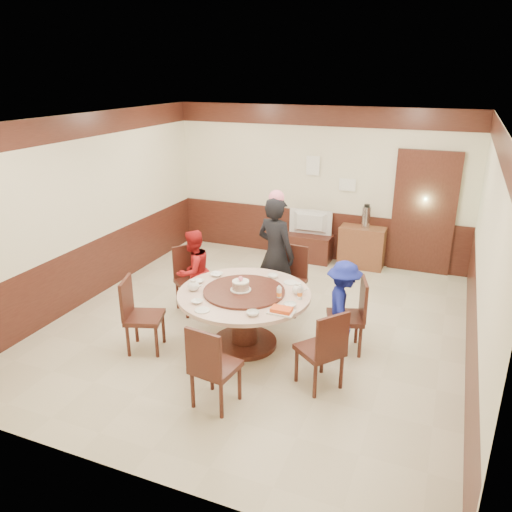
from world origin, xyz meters
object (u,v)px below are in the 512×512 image
at_px(person_standing, 276,254).
at_px(side_cabinet, 362,247).
at_px(birthday_cake, 241,285).
at_px(tv_stand, 309,247).
at_px(person_red, 193,271).
at_px(television, 310,223).
at_px(shrimp_platter, 281,311).
at_px(person_blue, 343,306).
at_px(thermos, 366,217).
at_px(banquet_table, 244,308).

height_order(person_standing, side_cabinet, person_standing).
distance_m(birthday_cake, tv_stand, 3.38).
distance_m(person_red, television, 2.84).
xyz_separation_m(shrimp_platter, tv_stand, (-0.73, 3.67, -0.53)).
xyz_separation_m(person_blue, side_cabinet, (-0.30, 2.93, -0.21)).
relative_size(person_blue, thermos, 3.10).
distance_m(banquet_table, shrimp_platter, 0.76).
xyz_separation_m(birthday_cake, tv_stand, (-0.07, 3.32, -0.59)).
bearing_deg(banquet_table, side_cabinet, 75.38).
relative_size(birthday_cake, tv_stand, 0.31).
xyz_separation_m(shrimp_platter, side_cabinet, (0.25, 3.70, -0.40)).
relative_size(shrimp_platter, tv_stand, 0.35).
bearing_deg(person_blue, shrimp_platter, 124.88).
bearing_deg(thermos, birthday_cake, -105.81).
bearing_deg(person_standing, person_blue, 165.30).
distance_m(person_standing, birthday_cake, 1.19).
xyz_separation_m(person_standing, person_red, (-1.08, -0.53, -0.24)).
distance_m(tv_stand, television, 0.48).
bearing_deg(banquet_table, person_blue, 19.51).
xyz_separation_m(shrimp_platter, television, (-0.73, 3.67, -0.05)).
bearing_deg(shrimp_platter, thermos, 85.61).
xyz_separation_m(person_standing, tv_stand, (-0.10, 2.13, -0.61)).
bearing_deg(thermos, tv_stand, -178.31).
xyz_separation_m(person_standing, person_blue, (1.18, -0.77, -0.27)).
height_order(birthday_cake, television, birthday_cake).
height_order(banquet_table, person_blue, person_blue).
xyz_separation_m(banquet_table, side_cabinet, (0.87, 3.34, -0.16)).
bearing_deg(person_red, banquet_table, 74.91).
xyz_separation_m(person_standing, thermos, (0.92, 2.16, 0.08)).
xyz_separation_m(person_blue, thermos, (-0.27, 2.93, 0.35)).
height_order(person_red, television, person_red).
relative_size(person_red, shrimp_platter, 4.14).
distance_m(banquet_table, person_red, 1.27).
relative_size(person_standing, shrimp_platter, 5.73).
bearing_deg(person_blue, side_cabinet, -13.69).
height_order(person_red, birthday_cake, person_red).
relative_size(person_red, tv_stand, 1.46).
bearing_deg(side_cabinet, person_red, -126.04).
height_order(tv_stand, television, television).
distance_m(side_cabinet, thermos, 0.57).
height_order(person_standing, person_blue, person_standing).
bearing_deg(person_standing, thermos, -94.67).
relative_size(banquet_table, person_red, 1.36).
bearing_deg(person_red, person_standing, 132.18).
bearing_deg(birthday_cake, person_red, 147.72).
bearing_deg(banquet_table, thermos, 74.82).
height_order(banquet_table, thermos, thermos).
bearing_deg(side_cabinet, banquet_table, -104.62).
bearing_deg(television, person_standing, 90.45).
height_order(birthday_cake, tv_stand, birthday_cake).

